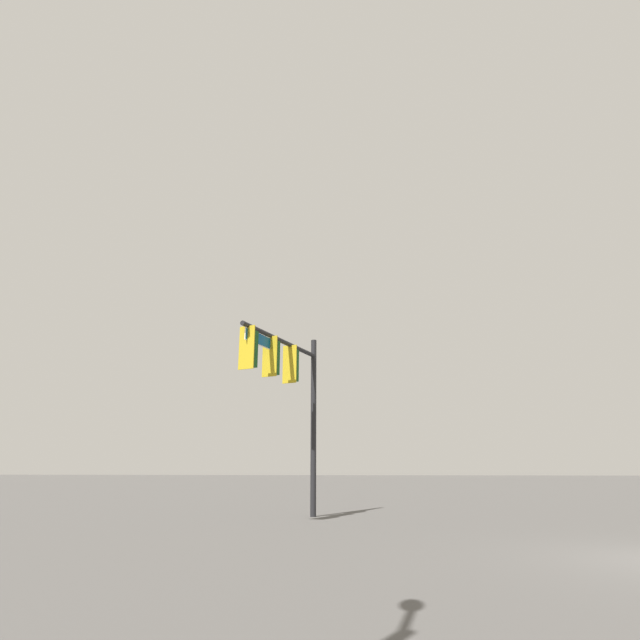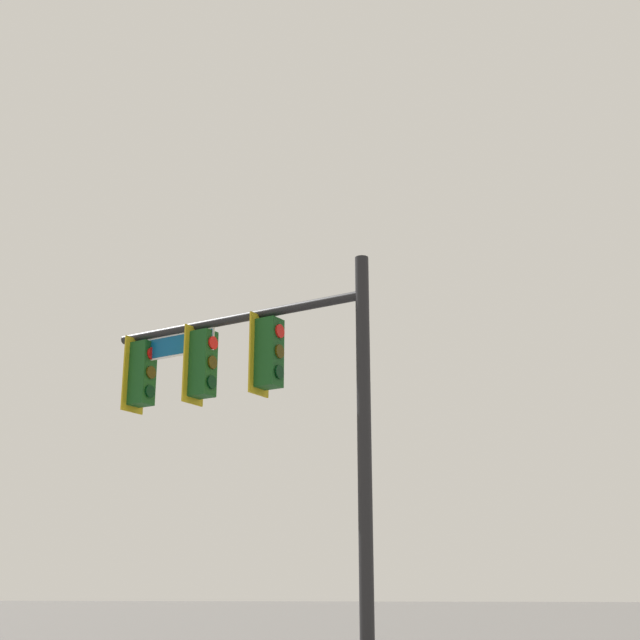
{
  "view_description": "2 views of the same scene",
  "coord_description": "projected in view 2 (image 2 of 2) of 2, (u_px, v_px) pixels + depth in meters",
  "views": [
    {
      "loc": [
        10.11,
        -4.69,
        1.49
      ],
      "look_at": [
        -6.82,
        -7.96,
        6.73
      ],
      "focal_mm": 28.0,
      "sensor_mm": 36.0,
      "label": 1
    },
    {
      "loc": [
        -10.85,
        3.88,
        1.33
      ],
      "look_at": [
        -6.65,
        -9.88,
        5.78
      ],
      "focal_mm": 50.0,
      "sensor_mm": 36.0,
      "label": 2
    }
  ],
  "objects": [
    {
      "name": "signal_pole_near",
      "position": [
        248.0,
        385.0,
        14.02
      ],
      "size": [
        4.76,
        1.46,
        6.24
      ],
      "color": "black",
      "rests_on": "ground_plane"
    }
  ]
}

